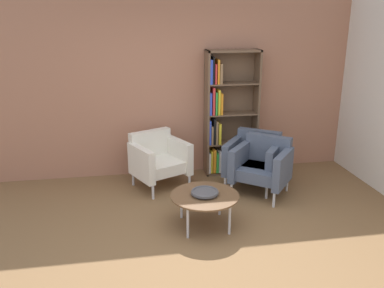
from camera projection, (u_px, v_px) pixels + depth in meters
The scene contains 8 objects.
ground_plane at pixel (199, 255), 4.30m from camera, with size 8.32×8.32×0.00m, color brown.
brick_back_panel at pixel (169, 80), 6.16m from camera, with size 6.40×0.12×2.90m, color #A87056.
bookshelf_tall at pixel (225, 115), 6.26m from camera, with size 0.80×0.30×1.90m.
coffee_table_low at pixel (205, 197), 4.78m from camera, with size 0.80×0.80×0.40m.
decorative_bowl at pixel (205, 192), 4.76m from camera, with size 0.32×0.32×0.05m.
armchair_spare_guest at pixel (158, 159), 5.90m from camera, with size 0.92×0.89×0.78m.
armchair_near_window at pixel (262, 165), 5.66m from camera, with size 0.95×0.94×0.78m.
armchair_by_bookshelf at pixel (254, 158), 5.91m from camera, with size 0.95×0.93×0.78m.
Camera 1 is at (-0.71, -3.67, 2.43)m, focal length 38.47 mm.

